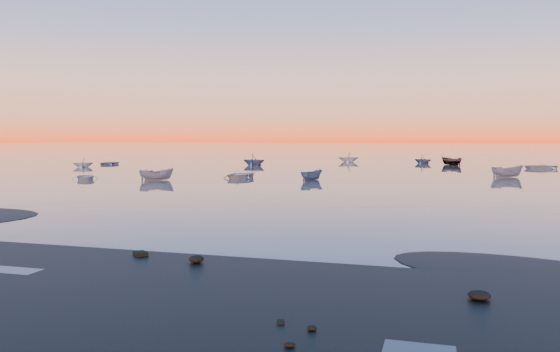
% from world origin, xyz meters
% --- Properties ---
extents(ground, '(600.00, 600.00, 0.00)m').
position_xyz_m(ground, '(0.00, 100.00, 0.00)').
color(ground, '#655B54').
rests_on(ground, ground).
extents(mud_lobes, '(140.00, 6.00, 0.07)m').
position_xyz_m(mud_lobes, '(0.00, -1.00, 0.01)').
color(mud_lobes, black).
rests_on(mud_lobes, ground).
extents(moored_fleet, '(124.00, 58.00, 1.20)m').
position_xyz_m(moored_fleet, '(0.00, 53.00, 0.00)').
color(moored_fleet, silver).
rests_on(moored_fleet, ground).
extents(boat_near_left, '(3.98, 3.53, 0.95)m').
position_xyz_m(boat_near_left, '(-21.62, 27.62, 0.00)').
color(boat_near_left, silver).
rests_on(boat_near_left, ground).
extents(boat_near_center, '(3.19, 3.82, 1.24)m').
position_xyz_m(boat_near_center, '(-14.00, 29.05, 0.00)').
color(boat_near_center, gray).
rests_on(boat_near_center, ground).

